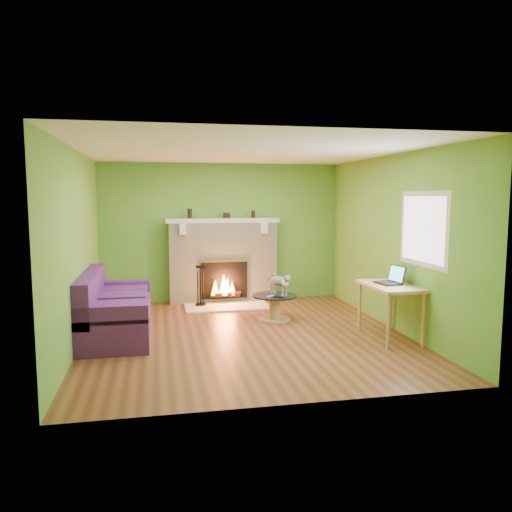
% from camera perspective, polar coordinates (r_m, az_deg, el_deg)
% --- Properties ---
extents(floor, '(5.00, 5.00, 0.00)m').
position_cam_1_polar(floor, '(7.29, -1.30, -8.94)').
color(floor, '#582D19').
rests_on(floor, ground).
extents(ceiling, '(5.00, 5.00, 0.00)m').
position_cam_1_polar(ceiling, '(7.04, -1.36, 11.88)').
color(ceiling, white).
rests_on(ceiling, wall_back).
extents(wall_back, '(5.00, 0.00, 5.00)m').
position_cam_1_polar(wall_back, '(9.51, -3.96, 2.69)').
color(wall_back, '#4D8E2E').
rests_on(wall_back, floor).
extents(wall_front, '(5.00, 0.00, 5.00)m').
position_cam_1_polar(wall_front, '(4.62, 4.08, -1.60)').
color(wall_front, '#4D8E2E').
rests_on(wall_front, floor).
extents(wall_left, '(0.00, 5.00, 5.00)m').
position_cam_1_polar(wall_left, '(7.02, -19.74, 0.87)').
color(wall_left, '#4D8E2E').
rests_on(wall_left, floor).
extents(wall_right, '(0.00, 5.00, 5.00)m').
position_cam_1_polar(wall_right, '(7.76, 15.26, 1.56)').
color(wall_right, '#4D8E2E').
rests_on(wall_right, floor).
extents(window_frame, '(0.00, 1.20, 1.20)m').
position_cam_1_polar(window_frame, '(6.95, 18.57, 2.93)').
color(window_frame, silver).
rests_on(window_frame, wall_right).
extents(window_pane, '(0.00, 1.06, 1.06)m').
position_cam_1_polar(window_pane, '(6.94, 18.51, 2.93)').
color(window_pane, white).
rests_on(window_pane, wall_right).
extents(fireplace, '(2.10, 0.46, 1.58)m').
position_cam_1_polar(fireplace, '(9.38, -3.79, -0.60)').
color(fireplace, beige).
rests_on(fireplace, floor).
extents(hearth, '(1.50, 0.75, 0.03)m').
position_cam_1_polar(hearth, '(9.01, -3.32, -5.80)').
color(hearth, beige).
rests_on(hearth, floor).
extents(mantel, '(2.10, 0.28, 0.08)m').
position_cam_1_polar(mantel, '(9.29, -3.81, 4.08)').
color(mantel, beige).
rests_on(mantel, fireplace).
extents(sofa, '(0.92, 2.04, 0.92)m').
position_cam_1_polar(sofa, '(7.43, -16.08, -6.08)').
color(sofa, '#4B195F').
rests_on(sofa, floor).
extents(coffee_table, '(0.72, 0.72, 0.41)m').
position_cam_1_polar(coffee_table, '(8.07, 2.14, -5.68)').
color(coffee_table, tan).
rests_on(coffee_table, floor).
extents(desk, '(0.60, 1.04, 0.77)m').
position_cam_1_polar(desk, '(7.18, 15.11, -3.90)').
color(desk, tan).
rests_on(desk, floor).
extents(cat, '(0.42, 0.60, 0.36)m').
position_cam_1_polar(cat, '(8.07, 2.62, -3.15)').
color(cat, '#5E5D62').
rests_on(cat, coffee_table).
extents(remote_silver, '(0.16, 0.14, 0.02)m').
position_cam_1_polar(remote_silver, '(7.90, 1.64, -4.61)').
color(remote_silver, gray).
rests_on(remote_silver, coffee_table).
extents(remote_black, '(0.16, 0.11, 0.02)m').
position_cam_1_polar(remote_black, '(7.87, 2.59, -4.67)').
color(remote_black, black).
rests_on(remote_black, coffee_table).
extents(laptop, '(0.35, 0.39, 0.26)m').
position_cam_1_polar(laptop, '(7.17, 14.85, -2.08)').
color(laptop, black).
rests_on(laptop, desk).
extents(fire_tools, '(0.19, 0.19, 0.73)m').
position_cam_1_polar(fire_tools, '(9.03, -6.36, -3.34)').
color(fire_tools, black).
rests_on(fire_tools, hearth).
extents(mantel_vase_left, '(0.08, 0.08, 0.18)m').
position_cam_1_polar(mantel_vase_left, '(9.26, -7.58, 4.83)').
color(mantel_vase_left, black).
rests_on(mantel_vase_left, mantel).
extents(mantel_vase_right, '(0.07, 0.07, 0.14)m').
position_cam_1_polar(mantel_vase_right, '(9.41, -0.33, 4.80)').
color(mantel_vase_right, black).
rests_on(mantel_vase_right, mantel).
extents(mantel_box, '(0.12, 0.08, 0.10)m').
position_cam_1_polar(mantel_box, '(9.33, -3.39, 4.65)').
color(mantel_box, black).
rests_on(mantel_box, mantel).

